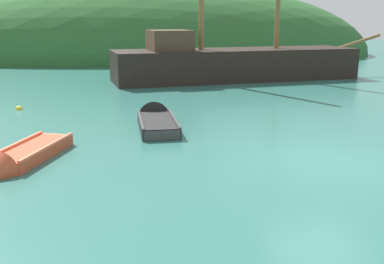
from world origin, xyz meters
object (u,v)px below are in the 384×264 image
at_px(sailing_ship, 233,68).
at_px(buoy_yellow, 19,110).
at_px(rowboat_center, 156,122).
at_px(rowboat_portside, 20,160).

distance_m(sailing_ship, buoy_yellow, 12.87).
bearing_deg(rowboat_center, sailing_ship, -26.55).
xyz_separation_m(sailing_ship, rowboat_portside, (-9.07, -14.64, -0.58)).
height_order(sailing_ship, buoy_yellow, sailing_ship).
height_order(rowboat_portside, buoy_yellow, rowboat_portside).
bearing_deg(sailing_ship, rowboat_portside, -129.64).
distance_m(rowboat_center, rowboat_portside, 5.23).
relative_size(sailing_ship, rowboat_portside, 4.71).
bearing_deg(buoy_yellow, sailing_ship, 35.09).
relative_size(rowboat_portside, buoy_yellow, 12.31).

